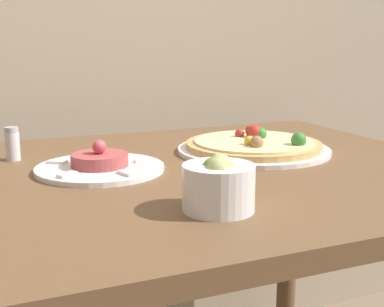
{
  "coord_description": "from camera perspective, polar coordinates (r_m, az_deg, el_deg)",
  "views": [
    {
      "loc": [
        -0.34,
        -0.51,
        1.0
      ],
      "look_at": [
        0.06,
        0.4,
        0.78
      ],
      "focal_mm": 50.0,
      "sensor_mm": 36.0,
      "label": 1
    }
  ],
  "objects": [
    {
      "name": "dining_table",
      "position": [
        1.07,
        -3.69,
        -6.78
      ],
      "size": [
        1.26,
        0.89,
        0.74
      ],
      "color": "brown",
      "rests_on": "ground_plane"
    },
    {
      "name": "tartare_plate",
      "position": [
        1.07,
        -9.8,
        -1.24
      ],
      "size": [
        0.25,
        0.25,
        0.06
      ],
      "color": "white",
      "rests_on": "dining_table"
    },
    {
      "name": "pizza_plate",
      "position": [
        1.23,
        6.66,
        0.81
      ],
      "size": [
        0.35,
        0.35,
        0.06
      ],
      "color": "white",
      "rests_on": "dining_table"
    },
    {
      "name": "salt_shaker",
      "position": [
        1.2,
        -18.61,
        0.96
      ],
      "size": [
        0.03,
        0.03,
        0.07
      ],
      "color": "silver",
      "rests_on": "dining_table"
    },
    {
      "name": "small_bowl",
      "position": [
        0.81,
        2.86,
        -3.25
      ],
      "size": [
        0.11,
        0.11,
        0.09
      ],
      "color": "white",
      "rests_on": "dining_table"
    }
  ]
}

